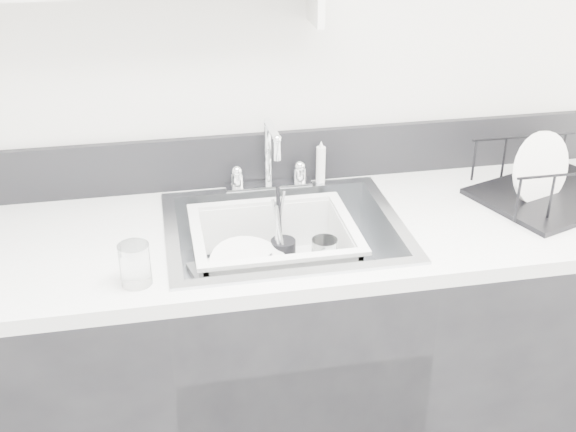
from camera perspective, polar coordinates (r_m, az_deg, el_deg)
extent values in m
cube|color=silver|center=(2.09, -1.88, 12.23)|extent=(3.50, 0.02, 2.60)
cube|color=black|center=(2.22, -0.25, -11.88)|extent=(3.20, 0.62, 0.88)
cube|color=silver|center=(1.96, -0.28, -1.42)|extent=(3.20, 0.62, 0.04)
cube|color=black|center=(2.18, -1.75, 4.59)|extent=(3.20, 0.02, 0.16)
cube|color=silver|center=(2.17, -1.54, 2.41)|extent=(0.26, 0.06, 0.02)
cylinder|color=silver|center=(2.15, -4.05, 2.85)|extent=(0.04, 0.04, 0.05)
cylinder|color=silver|center=(2.18, 0.92, 3.26)|extent=(0.04, 0.04, 0.05)
cylinder|color=silver|center=(2.13, -1.58, 4.90)|extent=(0.02, 0.02, 0.20)
cylinder|color=silver|center=(2.02, -1.26, 6.85)|extent=(0.02, 0.15, 0.02)
cylinder|color=silver|center=(2.18, 2.60, 4.23)|extent=(0.03, 0.03, 0.14)
cube|color=silver|center=(2.01, 2.20, 16.31)|extent=(0.02, 0.14, 0.10)
cylinder|color=white|center=(1.97, -2.67, -5.46)|extent=(0.25, 0.25, 0.02)
cylinder|color=white|center=(1.97, -2.55, -4.99)|extent=(0.24, 0.24, 0.02)
cylinder|color=white|center=(1.95, -2.99, -4.22)|extent=(0.28, 0.27, 0.10)
cylinder|color=black|center=(2.04, -0.38, -3.03)|extent=(0.07, 0.07, 0.09)
cylinder|color=silver|center=(2.01, -0.78, -0.97)|extent=(0.01, 0.05, 0.17)
cylinder|color=silver|center=(2.00, 0.05, -1.36)|extent=(0.02, 0.04, 0.16)
cylinder|color=black|center=(2.00, -0.70, -0.58)|extent=(0.01, 0.05, 0.19)
cylinder|color=white|center=(2.02, 2.88, -3.17)|extent=(0.09, 0.09, 0.10)
cylinder|color=white|center=(1.72, -11.99, -3.76)|extent=(0.08, 0.08, 0.10)
imported|color=white|center=(1.98, 1.79, -4.99)|extent=(0.12, 0.12, 0.03)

